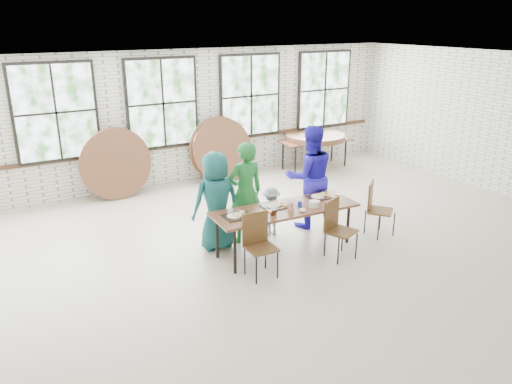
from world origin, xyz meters
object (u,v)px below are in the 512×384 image
chair_near_left (258,239)px  chair_near_right (336,224)px  storage_table (315,141)px  dining_table (285,211)px

chair_near_left → chair_near_right: size_ratio=1.00×
storage_table → dining_table: bearing=-128.1°
chair_near_left → dining_table: bearing=33.4°
chair_near_left → storage_table: (4.09, 4.11, 0.13)m
dining_table → chair_near_right: 0.84m
dining_table → chair_near_right: chair_near_right is taller
dining_table → storage_table: size_ratio=1.32×
dining_table → storage_table: 4.91m
dining_table → storage_table: bearing=51.1°
chair_near_right → storage_table: (2.72, 4.22, 0.13)m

